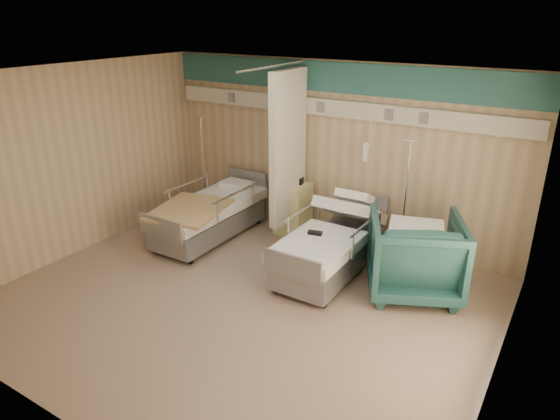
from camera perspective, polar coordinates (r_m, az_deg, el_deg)
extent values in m
cube|color=gray|center=(6.53, -4.35, -10.32)|extent=(6.00, 5.00, 0.00)
cube|color=tan|center=(7.95, 6.09, 6.61)|extent=(6.00, 0.04, 2.80)
cube|color=tan|center=(4.37, -24.82, -8.67)|extent=(6.00, 0.04, 2.80)
cube|color=tan|center=(8.00, -22.36, 5.17)|extent=(0.04, 5.00, 2.80)
cube|color=tan|center=(4.89, 24.98, -5.43)|extent=(0.04, 5.00, 2.80)
cube|color=white|center=(5.58, -5.19, 14.84)|extent=(6.00, 5.00, 0.04)
cube|color=#296160|center=(7.72, 6.37, 14.85)|extent=(6.00, 0.04, 0.45)
cube|color=beige|center=(7.76, 6.13, 11.53)|extent=(5.88, 0.08, 0.25)
cylinder|color=silver|center=(7.17, -0.52, 16.14)|extent=(0.03, 1.80, 0.03)
cube|color=silver|center=(7.69, 0.93, 7.05)|extent=(0.12, 0.90, 2.35)
cube|color=#DFDC8B|center=(8.26, 1.48, 0.17)|extent=(0.50, 0.48, 0.85)
imported|color=#1D4846|center=(6.69, 15.14, -5.02)|extent=(1.53, 1.55, 1.07)
cube|color=silver|center=(6.43, 15.48, -0.57)|extent=(0.80, 0.75, 0.08)
cylinder|color=silver|center=(7.64, 13.44, -5.72)|extent=(0.33, 0.33, 0.03)
cylinder|color=silver|center=(7.28, 14.06, 0.61)|extent=(0.03, 0.03, 1.84)
cylinder|color=silver|center=(7.01, 14.74, 7.62)|extent=(0.22, 0.03, 0.03)
cylinder|color=silver|center=(9.23, -8.42, -0.41)|extent=(0.32, 0.32, 0.03)
cylinder|color=silver|center=(8.94, -8.73, 4.81)|extent=(0.03, 0.03, 1.78)
cylinder|color=silver|center=(8.73, -9.07, 10.42)|extent=(0.21, 0.03, 0.03)
cube|color=black|center=(6.82, 4.02, -2.63)|extent=(0.21, 0.12, 0.04)
cube|color=tan|center=(7.73, -10.32, 0.07)|extent=(1.21, 1.40, 0.04)
cube|color=black|center=(8.12, 1.92, 3.41)|extent=(0.22, 0.16, 0.11)
cylinder|color=white|center=(8.28, 1.20, 3.81)|extent=(0.11, 0.11, 0.12)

